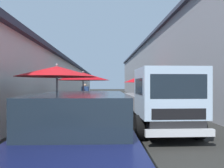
{
  "coord_description": "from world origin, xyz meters",
  "views": [
    {
      "loc": [
        -1.76,
        0.79,
        1.62
      ],
      "look_at": [
        10.68,
        0.25,
        1.61
      ],
      "focal_mm": 31.39,
      "sensor_mm": 36.0,
      "label": 1
    }
  ],
  "objects_px": {
    "hatchback_car": "(82,135)",
    "delivery_truck": "(162,102)",
    "fruit_stall_mid_lane": "(139,82)",
    "fruit_stall_near_right": "(57,81)",
    "vendor_by_crates": "(85,92)",
    "fruit_stall_far_left": "(84,82)"
  },
  "relations": [
    {
      "from": "fruit_stall_mid_lane",
      "to": "hatchback_car",
      "type": "xyz_separation_m",
      "value": [
        -11.95,
        3.2,
        -1.01
      ]
    },
    {
      "from": "fruit_stall_mid_lane",
      "to": "fruit_stall_near_right",
      "type": "height_order",
      "value": "fruit_stall_mid_lane"
    },
    {
      "from": "fruit_stall_mid_lane",
      "to": "delivery_truck",
      "type": "height_order",
      "value": "fruit_stall_mid_lane"
    },
    {
      "from": "fruit_stall_near_right",
      "to": "vendor_by_crates",
      "type": "relative_size",
      "value": 1.48
    },
    {
      "from": "fruit_stall_mid_lane",
      "to": "fruit_stall_near_right",
      "type": "bearing_deg",
      "value": 155.7
    },
    {
      "from": "fruit_stall_near_right",
      "to": "hatchback_car",
      "type": "bearing_deg",
      "value": -158.4
    },
    {
      "from": "fruit_stall_near_right",
      "to": "delivery_truck",
      "type": "height_order",
      "value": "fruit_stall_near_right"
    },
    {
      "from": "hatchback_car",
      "to": "delivery_truck",
      "type": "height_order",
      "value": "delivery_truck"
    },
    {
      "from": "delivery_truck",
      "to": "vendor_by_crates",
      "type": "bearing_deg",
      "value": 18.95
    },
    {
      "from": "fruit_stall_far_left",
      "to": "vendor_by_crates",
      "type": "xyz_separation_m",
      "value": [
        6.9,
        0.58,
        -0.77
      ]
    },
    {
      "from": "fruit_stall_far_left",
      "to": "delivery_truck",
      "type": "distance_m",
      "value": 4.21
    },
    {
      "from": "fruit_stall_far_left",
      "to": "vendor_by_crates",
      "type": "distance_m",
      "value": 6.97
    },
    {
      "from": "delivery_truck",
      "to": "fruit_stall_far_left",
      "type": "bearing_deg",
      "value": 42.94
    },
    {
      "from": "fruit_stall_mid_lane",
      "to": "vendor_by_crates",
      "type": "relative_size",
      "value": 1.49
    },
    {
      "from": "fruit_stall_mid_lane",
      "to": "vendor_by_crates",
      "type": "height_order",
      "value": "fruit_stall_mid_lane"
    },
    {
      "from": "fruit_stall_mid_lane",
      "to": "delivery_truck",
      "type": "distance_m",
      "value": 9.15
    },
    {
      "from": "fruit_stall_far_left",
      "to": "fruit_stall_mid_lane",
      "type": "bearing_deg",
      "value": -31.91
    },
    {
      "from": "fruit_stall_mid_lane",
      "to": "fruit_stall_near_right",
      "type": "relative_size",
      "value": 1.01
    },
    {
      "from": "hatchback_car",
      "to": "delivery_truck",
      "type": "bearing_deg",
      "value": -38.28
    },
    {
      "from": "fruit_stall_far_left",
      "to": "delivery_truck",
      "type": "height_order",
      "value": "fruit_stall_far_left"
    },
    {
      "from": "fruit_stall_mid_lane",
      "to": "hatchback_car",
      "type": "relative_size",
      "value": 0.61
    },
    {
      "from": "fruit_stall_near_right",
      "to": "fruit_stall_far_left",
      "type": "bearing_deg",
      "value": -8.01
    }
  ]
}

